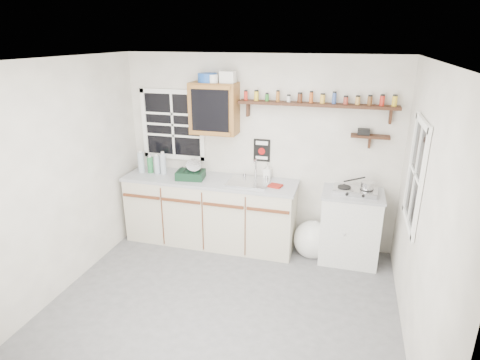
# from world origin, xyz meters

# --- Properties ---
(room) EXTENTS (3.64, 3.24, 2.54)m
(room) POSITION_xyz_m (0.00, 0.00, 1.25)
(room) COLOR #545456
(room) RESTS_ON ground
(main_cabinet) EXTENTS (2.31, 0.63, 0.92)m
(main_cabinet) POSITION_xyz_m (-0.58, 1.30, 0.46)
(main_cabinet) COLOR beige
(main_cabinet) RESTS_ON floor
(right_cabinet) EXTENTS (0.73, 0.57, 0.91)m
(right_cabinet) POSITION_xyz_m (1.25, 1.32, 0.46)
(right_cabinet) COLOR silver
(right_cabinet) RESTS_ON floor
(sink) EXTENTS (0.52, 0.44, 0.29)m
(sink) POSITION_xyz_m (-0.05, 1.30, 0.93)
(sink) COLOR #B5B5BA
(sink) RESTS_ON main_cabinet
(upper_cabinet) EXTENTS (0.60, 0.32, 0.65)m
(upper_cabinet) POSITION_xyz_m (-0.55, 1.44, 1.82)
(upper_cabinet) COLOR brown
(upper_cabinet) RESTS_ON wall_back
(upper_cabinet_clutter) EXTENTS (0.48, 0.24, 0.14)m
(upper_cabinet_clutter) POSITION_xyz_m (-0.53, 1.44, 2.21)
(upper_cabinet_clutter) COLOR #18459D
(upper_cabinet_clutter) RESTS_ON upper_cabinet
(spice_shelf) EXTENTS (1.91, 0.18, 0.35)m
(spice_shelf) POSITION_xyz_m (0.74, 1.51, 1.93)
(spice_shelf) COLOR black
(spice_shelf) RESTS_ON wall_back
(secondary_shelf) EXTENTS (0.45, 0.16, 0.24)m
(secondary_shelf) POSITION_xyz_m (1.36, 1.52, 1.58)
(secondary_shelf) COLOR black
(secondary_shelf) RESTS_ON wall_back
(warning_sign) EXTENTS (0.22, 0.02, 0.30)m
(warning_sign) POSITION_xyz_m (0.05, 1.59, 1.28)
(warning_sign) COLOR black
(warning_sign) RESTS_ON wall_back
(window_back) EXTENTS (0.93, 0.03, 0.98)m
(window_back) POSITION_xyz_m (-1.20, 1.59, 1.55)
(window_back) COLOR black
(window_back) RESTS_ON wall_back
(window_right) EXTENTS (0.03, 0.78, 1.08)m
(window_right) POSITION_xyz_m (1.79, 0.55, 1.45)
(window_right) COLOR black
(window_right) RESTS_ON wall_back
(water_bottles) EXTENTS (0.41, 0.11, 0.32)m
(water_bottles) POSITION_xyz_m (-1.42, 1.32, 1.06)
(water_bottles) COLOR #A1B0BD
(water_bottles) RESTS_ON main_cabinet
(dish_rack) EXTENTS (0.39, 0.31, 0.27)m
(dish_rack) POSITION_xyz_m (-0.82, 1.25, 1.01)
(dish_rack) COLOR black
(dish_rack) RESTS_ON main_cabinet
(soap_bottle) EXTENTS (0.10, 0.10, 0.21)m
(soap_bottle) POSITION_xyz_m (0.15, 1.52, 1.02)
(soap_bottle) COLOR white
(soap_bottle) RESTS_ON main_cabinet
(rag) EXTENTS (0.19, 0.17, 0.02)m
(rag) POSITION_xyz_m (0.31, 1.25, 0.93)
(rag) COLOR maroon
(rag) RESTS_ON main_cabinet
(hotplate) EXTENTS (0.53, 0.31, 0.08)m
(hotplate) POSITION_xyz_m (1.27, 1.30, 0.94)
(hotplate) COLOR #B5B5BA
(hotplate) RESTS_ON right_cabinet
(saucepan) EXTENTS (0.35, 0.25, 0.16)m
(saucepan) POSITION_xyz_m (1.39, 1.31, 1.02)
(saucepan) COLOR #B5B5BA
(saucepan) RESTS_ON hotplate
(trash_bag) EXTENTS (0.45, 0.41, 0.52)m
(trash_bag) POSITION_xyz_m (0.80, 1.31, 0.22)
(trash_bag) COLOR white
(trash_bag) RESTS_ON floor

